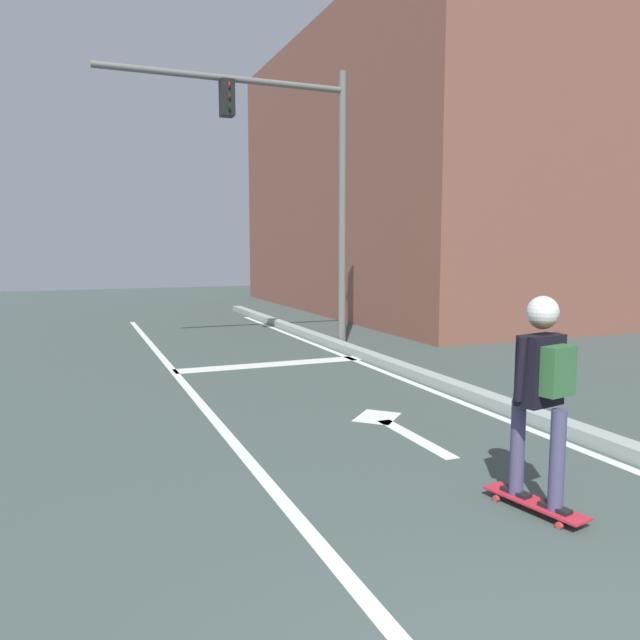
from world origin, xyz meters
The scene contains 10 objects.
lane_line_center centered at (-0.40, 6.00, 0.00)m, with size 0.12×20.00×0.01m, color silver.
lane_line_curbside centered at (2.72, 6.00, 0.00)m, with size 0.12×20.00×0.01m, color silver.
stop_bar centered at (1.23, 8.92, 0.00)m, with size 3.27×0.40×0.01m, color silver.
lane_arrow_stem centered at (1.40, 4.49, 0.00)m, with size 0.16×1.40×0.01m, color silver.
lane_arrow_head centered at (1.40, 5.34, 0.00)m, with size 0.56×0.44×0.01m, color silver.
curb_strip centered at (2.97, 6.00, 0.07)m, with size 0.24×24.00×0.14m, color #96A39C.
skateboard centered at (1.30, 2.59, 0.07)m, with size 0.36×0.85×0.08m.
skater centered at (1.30, 2.57, 1.05)m, with size 0.43×0.60×1.55m.
traffic_signal_mast centered at (2.20, 10.42, 3.67)m, with size 4.70×0.34×5.39m.
building_block centered at (10.79, 16.26, 4.21)m, with size 11.85×13.77×8.43m, color brown.
Camera 1 is at (-1.87, -0.89, 1.98)m, focal length 34.39 mm.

